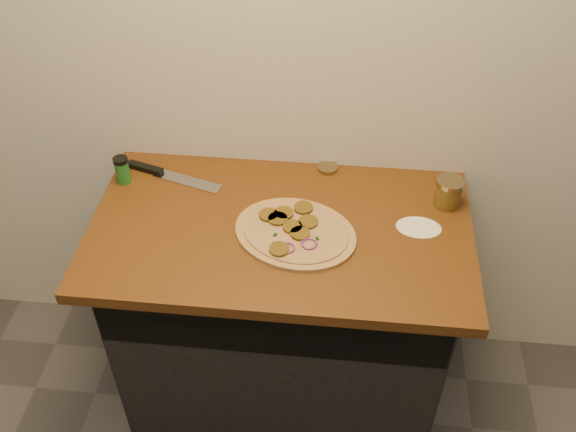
# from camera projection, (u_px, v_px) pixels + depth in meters

# --- Properties ---
(cabinet) EXTENTS (1.10, 0.60, 0.86)m
(cabinet) POSITION_uv_depth(u_px,v_px,m) (282.00, 314.00, 2.35)
(cabinet) COLOR black
(cabinet) RESTS_ON ground
(countertop) EXTENTS (1.20, 0.70, 0.04)m
(countertop) POSITION_uv_depth(u_px,v_px,m) (281.00, 230.00, 2.02)
(countertop) COLOR brown
(countertop) RESTS_ON cabinet
(pizza) EXTENTS (0.48, 0.48, 0.03)m
(pizza) POSITION_uv_depth(u_px,v_px,m) (295.00, 232.00, 1.98)
(pizza) COLOR tan
(pizza) RESTS_ON countertop
(chefs_knife) EXTENTS (0.35, 0.14, 0.02)m
(chefs_knife) POSITION_uv_depth(u_px,v_px,m) (165.00, 174.00, 2.19)
(chefs_knife) COLOR #B7BAC1
(chefs_knife) RESTS_ON countertop
(mason_jar_lid) EXTENTS (0.08, 0.08, 0.02)m
(mason_jar_lid) POSITION_uv_depth(u_px,v_px,m) (328.00, 168.00, 2.22)
(mason_jar_lid) COLOR #907E53
(mason_jar_lid) RESTS_ON countertop
(salsa_jar) EXTENTS (0.09, 0.09, 0.10)m
(salsa_jar) POSITION_uv_depth(u_px,v_px,m) (448.00, 192.00, 2.05)
(salsa_jar) COLOR maroon
(salsa_jar) RESTS_ON countertop
(spice_shaker) EXTENTS (0.05, 0.05, 0.10)m
(spice_shaker) POSITION_uv_depth(u_px,v_px,m) (122.00, 170.00, 2.14)
(spice_shaker) COLOR #206625
(spice_shaker) RESTS_ON countertop
(flour_spill) EXTENTS (0.15, 0.15, 0.00)m
(flour_spill) POSITION_uv_depth(u_px,v_px,m) (419.00, 227.00, 2.00)
(flour_spill) COLOR white
(flour_spill) RESTS_ON countertop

